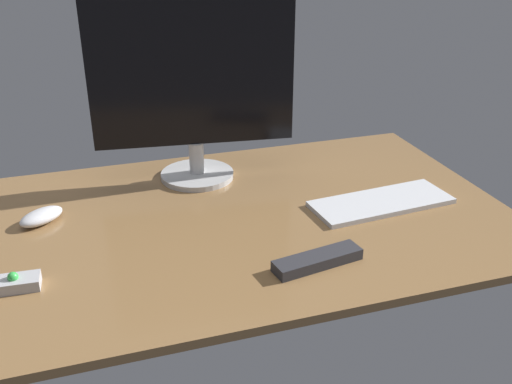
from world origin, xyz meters
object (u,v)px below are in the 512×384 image
at_px(monitor, 193,87).
at_px(computer_mouse, 41,216).
at_px(keyboard, 381,202).
at_px(tv_remote, 318,260).

bearing_deg(monitor, computer_mouse, -153.46).
bearing_deg(keyboard, tv_remote, -146.19).
distance_m(keyboard, tv_remote, 0.34).
height_order(monitor, computer_mouse, monitor).
bearing_deg(computer_mouse, tv_remote, -69.59).
distance_m(keyboard, computer_mouse, 0.84).
distance_m(monitor, tv_remote, 0.59).
height_order(computer_mouse, tv_remote, computer_mouse).
distance_m(computer_mouse, tv_remote, 0.67).
bearing_deg(monitor, tv_remote, -67.81).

